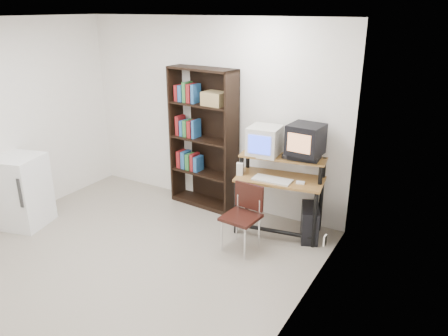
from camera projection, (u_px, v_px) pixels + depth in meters
The scene contains 18 objects.
floor at pixel (118, 264), 4.89m from camera, with size 4.00×4.00×0.01m, color gray.
ceiling at pixel (94, 19), 3.98m from camera, with size 4.00×4.00×0.01m, color white.
back_wall at pixel (210, 114), 6.06m from camera, with size 4.00×0.01×2.60m, color white.
right_wall at pixel (292, 194), 3.50m from camera, with size 0.01×4.00×2.60m, color white.
computer_desk at pixel (280, 182), 5.38m from camera, with size 1.13×0.69×0.98m.
crt_monitor at pixel (265, 141), 5.39m from camera, with size 0.41×0.42×0.36m.
vcr at pixel (305, 157), 5.25m from camera, with size 0.36×0.26×0.08m, color black.
crt_tv at pixel (306, 139), 5.16m from camera, with size 0.41×0.41×0.36m.
cd_spindle at pixel (286, 157), 5.29m from camera, with size 0.12×0.12×0.05m, color #26262B.
keyboard at pixel (272, 180), 5.26m from camera, with size 0.47×0.21×0.04m, color beige.
mousepad at pixel (301, 185), 5.17m from camera, with size 0.22×0.18×0.01m, color black.
mouse at pixel (300, 183), 5.18m from camera, with size 0.10×0.06×0.03m, color white.
desk_speaker at pixel (240, 170), 5.42m from camera, with size 0.08×0.07×0.17m, color beige.
pc_tower at pixel (310, 223), 5.37m from camera, with size 0.20×0.45×0.42m, color black.
school_chair at pixel (244, 211), 5.07m from camera, with size 0.42×0.42×0.78m.
bookshelf at pixel (204, 138), 6.06m from camera, with size 1.00×0.41×1.96m.
mini_fridge at pixel (22, 191), 5.63m from camera, with size 0.68×0.68×0.94m.
wall_outlet at pixel (325, 240), 4.79m from camera, with size 0.02×0.08×0.12m, color beige.
Camera 1 is at (3.13, -3.05, 2.72)m, focal length 35.00 mm.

